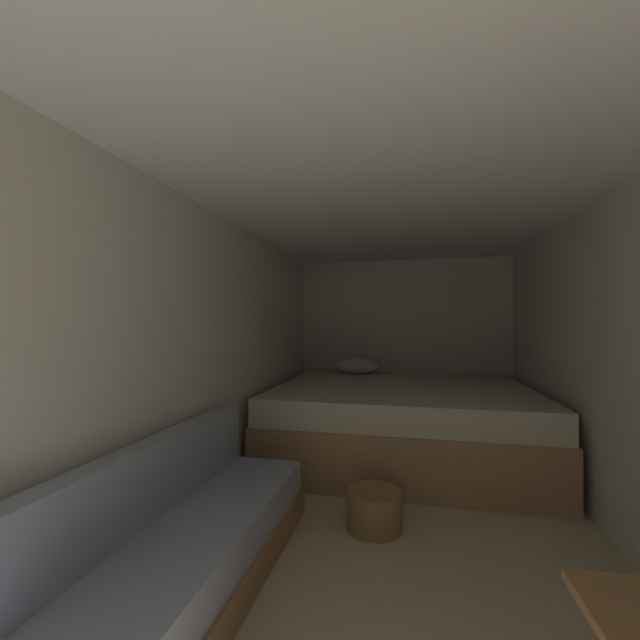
# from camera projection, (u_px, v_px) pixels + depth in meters

# --- Properties ---
(ground_plane) EXTENTS (7.17, 7.17, 0.00)m
(ground_plane) POSITION_uv_depth(u_px,v_px,m) (397.00, 540.00, 2.42)
(ground_plane) COLOR beige
(wall_back) EXTENTS (2.66, 0.05, 2.12)m
(wall_back) POSITION_uv_depth(u_px,v_px,m) (403.00, 344.00, 4.98)
(wall_back) COLOR silver
(wall_back) RESTS_ON ground
(wall_left) EXTENTS (0.05, 5.17, 2.12)m
(wall_left) POSITION_uv_depth(u_px,v_px,m) (204.00, 362.00, 2.72)
(wall_left) COLOR silver
(wall_left) RESTS_ON ground
(ceiling_slab) EXTENTS (2.66, 5.17, 0.05)m
(ceiling_slab) POSITION_uv_depth(u_px,v_px,m) (396.00, 191.00, 2.44)
(ceiling_slab) COLOR white
(ceiling_slab) RESTS_ON wall_left
(bed) EXTENTS (2.44, 2.03, 0.90)m
(bed) POSITION_uv_depth(u_px,v_px,m) (401.00, 421.00, 3.92)
(bed) COLOR tan
(bed) RESTS_ON ground
(sofa_left) EXTENTS (0.61, 2.34, 0.73)m
(sofa_left) POSITION_uv_depth(u_px,v_px,m) (157.00, 574.00, 1.72)
(sofa_left) COLOR #9E7247
(sofa_left) RESTS_ON ground
(wicker_basket) EXTENTS (0.35, 0.35, 0.24)m
(wicker_basket) POSITION_uv_depth(u_px,v_px,m) (374.00, 510.00, 2.56)
(wicker_basket) COLOR olive
(wicker_basket) RESTS_ON ground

